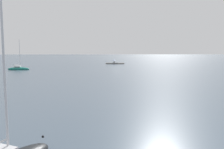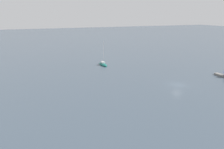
% 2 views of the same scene
% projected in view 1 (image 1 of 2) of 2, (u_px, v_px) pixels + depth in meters
% --- Properties ---
extents(ground_plane, '(500.00, 500.00, 0.00)m').
position_uv_depth(ground_plane, '(116.00, 67.00, 79.64)').
color(ground_plane, '#475666').
extents(seawall_pier, '(7.99, 1.42, 0.55)m').
position_uv_depth(seawall_pier, '(115.00, 63.00, 97.71)').
color(seawall_pier, gray).
rests_on(seawall_pier, ground_plane).
extents(person_seated_dark_left, '(0.44, 0.63, 0.73)m').
position_uv_depth(person_seated_dark_left, '(114.00, 62.00, 97.58)').
color(person_seated_dark_left, '#1E2333').
rests_on(person_seated_dark_left, seawall_pier).
extents(umbrella_open_navy, '(1.46, 1.46, 1.31)m').
position_uv_depth(umbrella_open_navy, '(114.00, 60.00, 97.56)').
color(umbrella_open_navy, black).
rests_on(umbrella_open_navy, seawall_pier).
extents(sailboat_teal_near, '(6.57, 1.94, 9.41)m').
position_uv_depth(sailboat_teal_near, '(19.00, 69.00, 68.66)').
color(sailboat_teal_near, '#197266').
rests_on(sailboat_teal_near, ground_plane).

